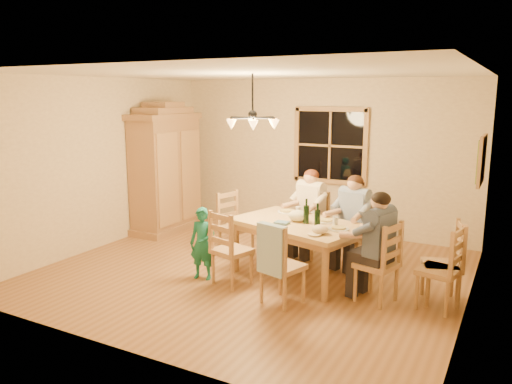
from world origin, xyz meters
The scene contains 33 objects.
floor centered at (0.00, 0.00, 0.00)m, with size 5.50×5.50×0.00m, color brown.
ceiling centered at (0.00, 0.00, 2.70)m, with size 5.50×5.00×0.02m, color white.
wall_back centered at (0.00, 2.50, 1.35)m, with size 5.50×0.02×2.70m, color #C9B18E.
wall_left centered at (-2.75, 0.00, 1.35)m, with size 0.02×5.00×2.70m, color #C9B18E.
wall_right centered at (2.75, 0.00, 1.35)m, with size 0.02×5.00×2.70m, color #C9B18E.
window centered at (0.20, 2.47, 1.55)m, with size 1.30×0.06×1.30m.
painting centered at (2.71, 1.20, 1.60)m, with size 0.06×0.78×0.64m.
chandelier centered at (0.00, 0.00, 2.08)m, with size 0.77×0.68×0.71m.
armoire centered at (-2.42, 1.20, 1.06)m, with size 0.66×1.40×2.30m.
dining_table centered at (0.62, 0.14, 0.66)m, with size 1.94×1.48×0.76m.
chair_far_left centered at (0.42, 1.04, 0.30)m, with size 0.54×0.52×0.99m.
chair_far_right centered at (1.16, 0.83, 0.30)m, with size 0.54×0.52×0.99m.
chair_near_left centered at (-0.02, -0.53, 0.30)m, with size 0.54×0.52×0.99m.
chair_near_right centered at (0.81, -0.76, 0.30)m, with size 0.54×0.52×0.99m.
chair_end_left centered at (-0.54, 0.46, 0.30)m, with size 0.52×0.54×0.99m.
chair_end_right centered at (1.77, -0.18, 0.30)m, with size 0.52×0.54×0.99m.
adult_woman centered at (0.42, 1.04, 0.84)m, with size 0.48×0.51×0.87m.
adult_plaid_man centered at (1.16, 0.83, 0.84)m, with size 0.48×0.51×0.87m.
adult_slate_man centered at (1.77, -0.18, 0.84)m, with size 0.51×0.48×0.87m.
towel centered at (0.76, -0.94, 0.70)m, with size 0.38×0.10×0.58m, color #92AFC6.
wine_bottle_a centered at (0.74, 0.12, 0.93)m, with size 0.08×0.08×0.33m, color black.
wine_bottle_b centered at (0.96, -0.06, 0.93)m, with size 0.08×0.08×0.33m, color black.
plate_woman centered at (0.25, 0.55, 0.77)m, with size 0.26×0.26×0.02m, color white.
plate_plaid centered at (0.94, 0.30, 0.77)m, with size 0.26×0.26×0.02m, color white.
plate_slate centered at (1.22, 0.02, 0.77)m, with size 0.26×0.26×0.02m, color white.
wine_glass_a centered at (0.49, 0.42, 0.83)m, with size 0.06×0.06×0.14m, color silver.
wine_glass_b centered at (1.15, 0.10, 0.83)m, with size 0.06×0.06×0.14m, color silver.
cap centered at (1.08, -0.26, 0.82)m, with size 0.20×0.20×0.11m, color beige.
napkin centered at (0.47, -0.06, 0.78)m, with size 0.18×0.14×0.03m, color slate.
cloth_bundle centered at (0.61, 0.16, 0.84)m, with size 0.28×0.22×0.15m, color #C0BA8B.
child centered at (-0.47, -0.54, 0.49)m, with size 0.35×0.23×0.97m, color #197261.
chair_spare_front centered at (2.45, -0.06, 0.30)m, with size 0.50×0.52×0.99m.
chair_spare_back centered at (2.45, 0.15, 0.30)m, with size 0.54×0.55×0.99m.
Camera 1 is at (3.17, -5.81, 2.43)m, focal length 35.00 mm.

